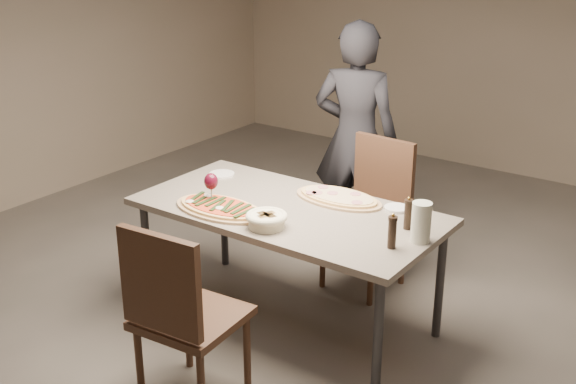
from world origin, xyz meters
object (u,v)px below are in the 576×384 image
Objects in this scene: ham_pizza at (338,198)px; chair_far at (373,205)px; carafe at (421,222)px; chair_near at (179,309)px; dining_table at (288,217)px; zucchini_pizza at (220,208)px; diner at (355,139)px; pepper_mill_left at (408,214)px; bread_basket at (267,219)px.

chair_far reaches higher than ham_pizza.
chair_near reaches higher than carafe.
dining_table is 8.31× the size of carafe.
zucchini_pizza is 1.06× the size of ham_pizza.
chair_near is 0.59× the size of diner.
dining_table is at bearing -178.11° from carafe.
dining_table is at bearing 88.58° from chair_near.
diner reaches higher than pepper_mill_left.
carafe reaches higher than dining_table.
diner is (-0.31, 1.46, 0.05)m from bread_basket.
diner is (-0.29, 2.15, 0.28)m from chair_near.
carafe is (0.76, 0.32, 0.06)m from bread_basket.
bread_basket is (-0.10, -0.58, 0.03)m from ham_pizza.
chair_near is at bearing -93.93° from ham_pizza.
bread_basket is 1.06× the size of carafe.
bread_basket is at bearing -98.94° from ham_pizza.
pepper_mill_left is (0.70, 0.13, 0.15)m from dining_table.
bread_basket is 0.23× the size of chair_far.
zucchini_pizza is 1.17m from carafe.
ham_pizza is 0.57× the size of chair_far.
pepper_mill_left is 0.88m from chair_far.
dining_table is 9.61× the size of pepper_mill_left.
bread_basket is 1.49m from diner.
zucchini_pizza is 0.84m from chair_near.
carafe is 1.05m from chair_far.
ham_pizza is 0.56× the size of chair_near.
carafe is 0.13× the size of diner.
bread_basket is at bearing 86.59° from diner.
bread_basket is (0.07, -0.30, 0.11)m from dining_table.
carafe is 1.56m from diner.
zucchini_pizza is 0.72m from ham_pizza.
carafe reaches higher than bread_basket.
pepper_mill_left is at bearing 55.38° from chair_near.
ham_pizza is (0.17, 0.28, 0.07)m from dining_table.
ham_pizza is 0.55m from pepper_mill_left.
zucchini_pizza is 1.43m from diner.
zucchini_pizza reaches higher than ham_pizza.
chair_far is 0.63m from diner.
chair_near is at bearing -86.73° from dining_table.
carafe is (0.13, -0.11, 0.02)m from pepper_mill_left.
chair_far is at bearing 79.03° from dining_table.
zucchini_pizza is at bearing -139.44° from dining_table.
ham_pizza is at bearing 58.52° from dining_table.
chair_far is (0.15, 0.76, -0.14)m from dining_table.
zucchini_pizza is 0.36× the size of diner.
ham_pizza is 0.52m from chair_far.
pepper_mill_left reaches higher than zucchini_pizza.
dining_table is 1.06× the size of diner.
carafe is 1.31m from chair_near.
chair_far is (-0.55, 0.62, -0.28)m from pepper_mill_left.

